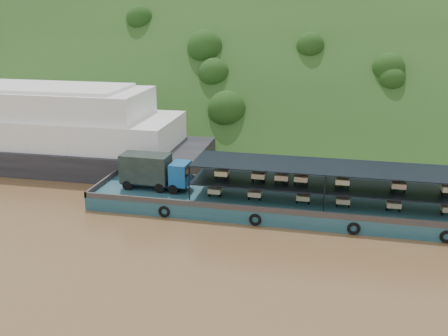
# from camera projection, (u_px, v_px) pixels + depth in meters

# --- Properties ---
(ground) EXTENTS (160.00, 160.00, 0.00)m
(ground) POSITION_uv_depth(u_px,v_px,m) (239.00, 214.00, 44.17)
(ground) COLOR brown
(ground) RESTS_ON ground
(hillside) EXTENTS (140.00, 39.60, 39.60)m
(hillside) POSITION_uv_depth(u_px,v_px,m) (282.00, 125.00, 77.61)
(hillside) COLOR #1C3914
(hillside) RESTS_ON ground
(cargo_barge) EXTENTS (35.00, 7.18, 4.54)m
(cargo_barge) POSITION_uv_depth(u_px,v_px,m) (274.00, 199.00, 44.50)
(cargo_barge) COLOR #16444F
(cargo_barge) RESTS_ON ground
(passenger_ferry) EXTENTS (45.17, 11.74, 9.12)m
(passenger_ferry) POSITION_uv_depth(u_px,v_px,m) (16.00, 129.00, 58.05)
(passenger_ferry) COLOR black
(passenger_ferry) RESTS_ON ground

